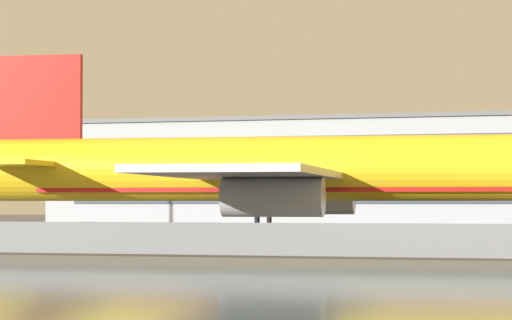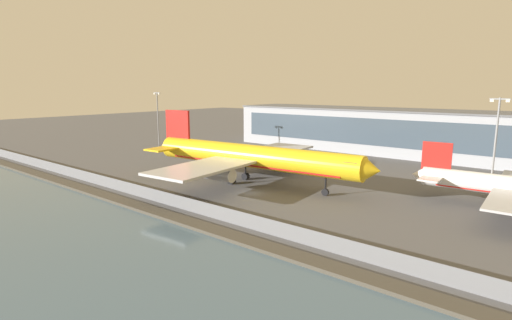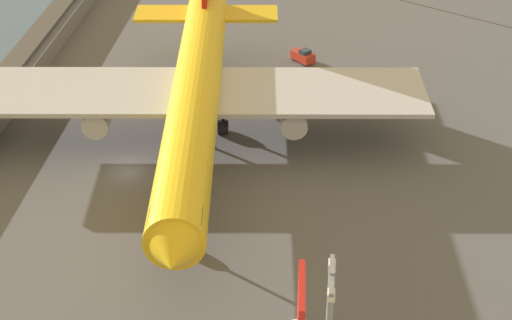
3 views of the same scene
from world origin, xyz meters
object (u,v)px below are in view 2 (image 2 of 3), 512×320
baggage_tug (211,161)px  apron_light_mast_apron_west (495,146)px  cargo_jet_yellow (248,157)px  apron_light_mast_apron_east (158,118)px

baggage_tug → apron_light_mast_apron_west: (67.75, 4.12, 10.20)m
baggage_tug → apron_light_mast_apron_west: size_ratio=0.18×
apron_light_mast_apron_west → cargo_jet_yellow: bearing=-162.2°
cargo_jet_yellow → apron_light_mast_apron_west: apron_light_mast_apron_west is taller
baggage_tug → apron_light_mast_apron_east: (-29.65, 4.79, 10.32)m
apron_light_mast_apron_west → apron_light_mast_apron_east: (-97.40, 0.67, 0.12)m
cargo_jet_yellow → apron_light_mast_apron_west: bearing=17.8°
cargo_jet_yellow → apron_light_mast_apron_east: bearing=163.8°
cargo_jet_yellow → apron_light_mast_apron_west: (45.17, 14.51, 4.99)m
cargo_jet_yellow → baggage_tug: (-22.58, 10.39, -5.20)m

